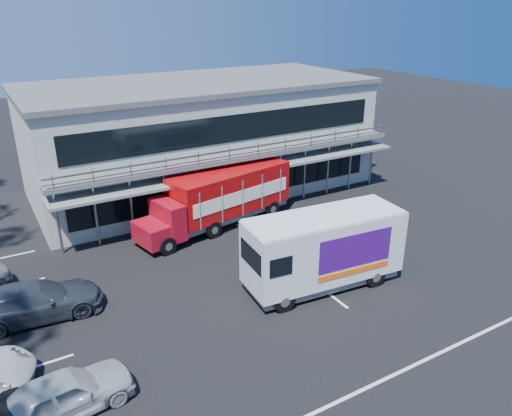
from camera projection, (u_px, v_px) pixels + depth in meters
ground at (283, 299)px, 21.90m from camera, size 120.00×120.00×0.00m
building at (200, 136)px, 33.80m from camera, size 22.40×12.00×7.30m
red_truck at (221, 197)px, 28.44m from camera, size 9.85×4.10×3.23m
white_van at (323, 249)px, 22.26m from camera, size 7.35×3.08×3.50m
parked_car_a at (64, 394)px, 15.59m from camera, size 4.52×2.29×1.47m
parked_car_d at (35, 301)px, 20.36m from camera, size 5.46×2.54×1.54m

